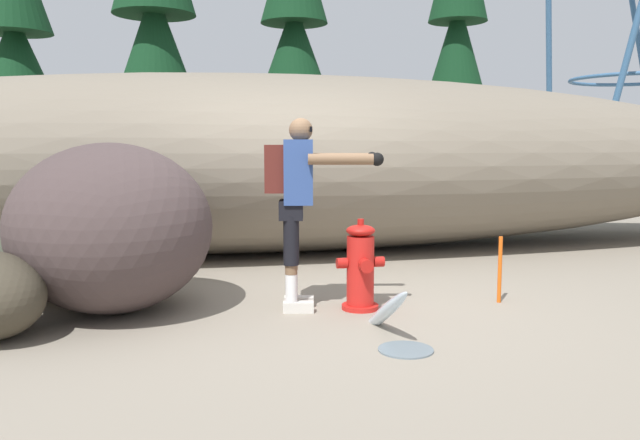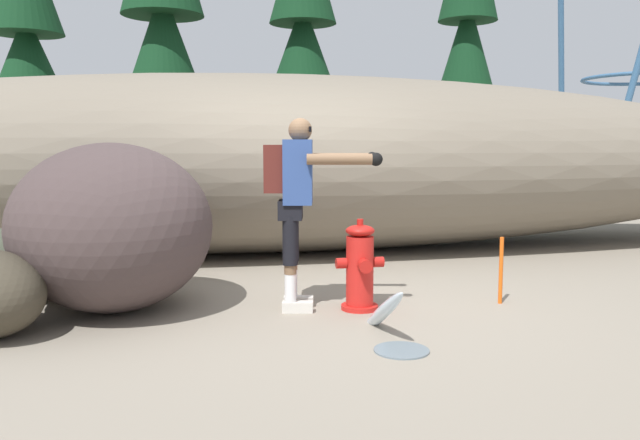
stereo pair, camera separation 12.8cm
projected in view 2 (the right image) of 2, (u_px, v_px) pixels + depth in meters
The scene contains 12 objects.
ground_plane at pixel (322, 308), 5.72m from camera, with size 56.00×56.00×0.04m, color gray.
dirt_embankment at pixel (278, 164), 8.55m from camera, with size 15.47×3.20×2.32m, color #756B5B.
fire_hydrant at pixel (360, 268), 5.54m from camera, with size 0.42×0.37×0.79m.
hydrant_water_jet at pixel (384, 318), 4.86m from camera, with size 0.39×1.21×0.64m.
utility_worker at pixel (298, 190), 5.46m from camera, with size 1.03×0.64×1.64m.
boulder_large at pixel (112, 227), 5.49m from camera, with size 1.81×1.69×1.43m, color #433635.
boulder_mid at pixel (14, 264), 5.83m from camera, with size 0.83×0.73×0.68m, color #3A3F32.
pine_tree_far_left at pixel (27, 55), 13.49m from camera, with size 2.36×2.36×6.14m.
pine_tree_left at pixel (163, 41), 11.23m from camera, with size 2.20×2.20×6.22m.
pine_tree_center at pixel (303, 44), 13.15m from camera, with size 2.11×2.11×6.23m.
pine_tree_right at pixel (467, 44), 14.51m from camera, with size 2.04×2.04×7.06m.
survey_stake at pixel (501, 270), 5.76m from camera, with size 0.04×0.04×0.60m, color #E55914.
Camera 2 is at (-1.08, -5.48, 1.42)m, focal length 36.24 mm.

